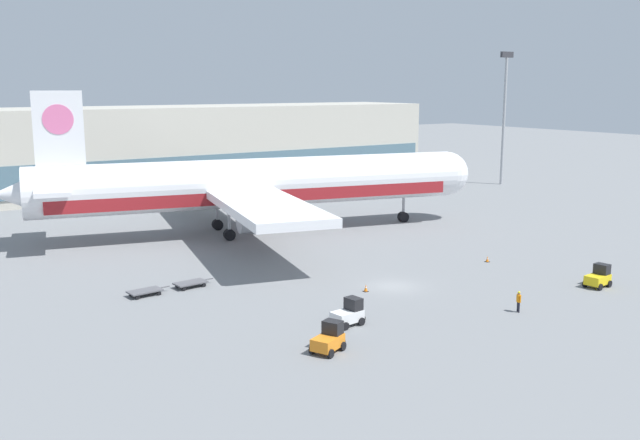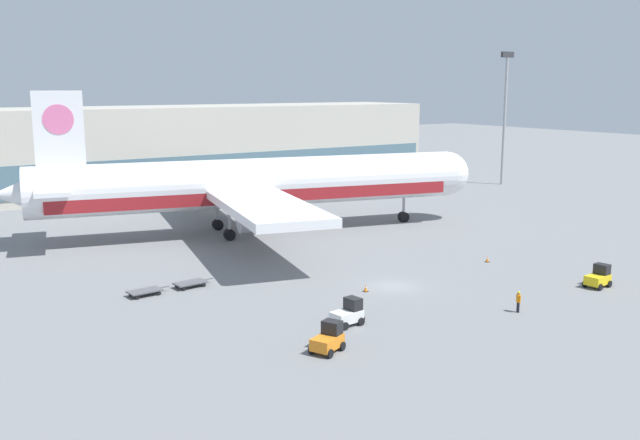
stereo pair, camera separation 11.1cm
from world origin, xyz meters
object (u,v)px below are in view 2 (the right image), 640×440
object	(u,v)px
light_mast	(505,109)
baggage_tug_foreground	(599,277)
traffic_cone_near	(487,259)
traffic_cone_far	(366,288)
baggage_tug_mid	(348,313)
baggage_dolly_second	(190,283)
ground_crew_near	(518,300)
airplane_main	(250,185)
baggage_tug_far	(328,339)
baggage_dolly_lead	(145,291)

from	to	relation	value
light_mast	baggage_tug_foreground	distance (m)	68.33
traffic_cone_near	traffic_cone_far	size ratio (longest dim) A/B	0.93
baggage_tug_mid	baggage_dolly_second	bearing A→B (deg)	103.19
ground_crew_near	traffic_cone_far	distance (m)	12.96
traffic_cone_near	traffic_cone_far	bearing A→B (deg)	-174.47
baggage_tug_foreground	traffic_cone_far	world-z (taller)	baggage_tug_foreground
airplane_main	baggage_tug_mid	world-z (taller)	airplane_main
airplane_main	baggage_tug_far	world-z (taller)	airplane_main
light_mast	airplane_main	size ratio (longest dim) A/B	0.41
baggage_tug_far	airplane_main	bearing A→B (deg)	44.60
light_mast	airplane_main	bearing A→B (deg)	-167.12
baggage_tug_foreground	baggage_dolly_lead	distance (m)	39.58
light_mast	baggage_tug_foreground	xyz separation A→B (m)	(-43.57, -51.09, -12.63)
baggage_tug_far	traffic_cone_near	size ratio (longest dim) A/B	4.82
baggage_tug_foreground	baggage_dolly_second	size ratio (longest dim) A/B	0.69
airplane_main	traffic_cone_near	bearing A→B (deg)	-50.09
baggage_tug_mid	baggage_dolly_second	xyz separation A→B (m)	(-5.75, 15.87, -0.49)
baggage_dolly_second	traffic_cone_far	size ratio (longest dim) A/B	5.99
ground_crew_near	airplane_main	bearing A→B (deg)	26.31
airplane_main	baggage_tug_mid	size ratio (longest dim) A/B	22.01
baggage_dolly_second	ground_crew_near	xyz separation A→B (m)	(18.62, -20.80, 0.61)
baggage_dolly_second	traffic_cone_near	bearing A→B (deg)	-21.16
light_mast	baggage_tug_far	size ratio (longest dim) A/B	8.33
light_mast	ground_crew_near	size ratio (longest dim) A/B	13.67
ground_crew_near	light_mast	bearing A→B (deg)	-24.76
light_mast	traffic_cone_far	xyz separation A→B (m)	(-61.64, -40.92, -13.20)
baggage_dolly_lead	baggage_tug_mid	bearing A→B (deg)	-62.86
baggage_dolly_second	baggage_dolly_lead	bearing A→B (deg)	177.93
traffic_cone_far	baggage_tug_far	bearing A→B (deg)	-137.00
baggage_tug_far	baggage_dolly_lead	world-z (taller)	baggage_tug_far
baggage_tug_far	ground_crew_near	distance (m)	17.17
baggage_tug_foreground	traffic_cone_near	size ratio (longest dim) A/B	4.47
light_mast	traffic_cone_near	xyz separation A→B (m)	(-45.04, -39.31, -13.22)
traffic_cone_far	light_mast	bearing A→B (deg)	33.58
light_mast	ground_crew_near	world-z (taller)	light_mast
traffic_cone_near	baggage_tug_far	bearing A→B (deg)	-157.12
baggage_tug_mid	baggage_dolly_lead	world-z (taller)	baggage_tug_mid
light_mast	traffic_cone_far	bearing A→B (deg)	-146.42
baggage_tug_foreground	baggage_dolly_lead	bearing A→B (deg)	143.75
baggage_tug_far	baggage_tug_foreground	bearing A→B (deg)	-25.42
light_mast	traffic_cone_far	distance (m)	75.16
light_mast	baggage_dolly_second	xyz separation A→B (m)	(-73.72, -31.28, -13.11)
light_mast	airplane_main	world-z (taller)	light_mast
light_mast	baggage_tug_foreground	bearing A→B (deg)	-130.46
baggage_tug_foreground	baggage_tug_mid	xyz separation A→B (m)	(-24.40, 3.94, 0.00)
traffic_cone_near	baggage_dolly_lead	bearing A→B (deg)	166.73
baggage_tug_far	traffic_cone_far	bearing A→B (deg)	18.21
baggage_tug_foreground	baggage_dolly_second	xyz separation A→B (m)	(-30.15, 19.81, -0.49)
baggage_dolly_lead	baggage_dolly_second	bearing A→B (deg)	-2.07
baggage_tug_foreground	baggage_dolly_lead	size ratio (longest dim) A/B	0.69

